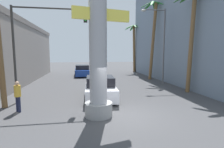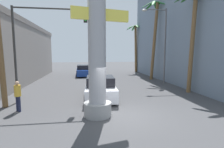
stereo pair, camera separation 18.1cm
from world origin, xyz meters
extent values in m
plane|color=#424244|center=(0.00, 10.00, 0.00)|extent=(91.06, 91.06, 0.00)
cube|color=slate|center=(10.77, 10.55, 6.36)|extent=(7.51, 21.59, 12.72)
cylinder|color=#9E9EA3|center=(-1.18, 0.20, 4.04)|extent=(0.87, 0.87, 8.09)
cylinder|color=gray|center=(-1.18, 0.20, 0.35)|extent=(1.39, 1.39, 0.70)
cube|color=#F2E04C|center=(-0.98, 0.20, 5.01)|extent=(2.83, 0.78, 0.56)
cylinder|color=#59595E|center=(6.16, 8.43, 3.78)|extent=(0.16, 0.16, 7.55)
cylinder|color=#59595E|center=(5.06, 8.43, 7.40)|extent=(2.21, 0.10, 0.10)
ellipsoid|color=beige|center=(3.95, 8.43, 7.30)|extent=(0.56, 0.28, 0.20)
cylinder|color=#333333|center=(-6.16, 3.39, 3.04)|extent=(0.14, 0.14, 6.07)
cylinder|color=#333333|center=(-3.55, 3.39, 5.97)|extent=(5.22, 0.10, 0.10)
cube|color=black|center=(-1.73, 3.39, 5.52)|extent=(0.24, 0.24, 0.70)
sphere|color=red|center=(-1.73, 3.26, 5.74)|extent=(0.14, 0.14, 0.14)
sphere|color=yellow|center=(-1.73, 3.26, 5.52)|extent=(0.14, 0.14, 0.14)
sphere|color=green|center=(-1.73, 3.26, 5.30)|extent=(0.14, 0.14, 0.14)
cylinder|color=black|center=(-1.65, 5.90, 0.32)|extent=(0.24, 0.65, 0.64)
cylinder|color=black|center=(0.27, 5.83, 0.32)|extent=(0.24, 0.65, 0.64)
cylinder|color=black|center=(-1.78, 2.30, 0.32)|extent=(0.24, 0.65, 0.64)
cylinder|color=black|center=(0.13, 2.23, 0.32)|extent=(0.24, 0.65, 0.64)
cube|color=silver|center=(-0.76, 4.07, 0.56)|extent=(2.21, 5.22, 0.80)
cube|color=black|center=(-0.77, 3.68, 1.26)|extent=(1.94, 2.23, 0.60)
cylinder|color=black|center=(-3.14, 18.05, 0.32)|extent=(0.25, 0.65, 0.64)
cylinder|color=black|center=(-1.32, 18.14, 0.32)|extent=(0.25, 0.65, 0.64)
cylinder|color=black|center=(-2.97, 14.81, 0.32)|extent=(0.25, 0.65, 0.64)
cylinder|color=black|center=(-1.15, 14.90, 0.32)|extent=(0.25, 0.65, 0.64)
cube|color=navy|center=(-2.14, 16.47, 0.56)|extent=(2.16, 4.73, 0.80)
cube|color=black|center=(-2.14, 16.47, 1.26)|extent=(1.90, 2.64, 0.60)
cylinder|color=brown|center=(6.72, 20.97, 3.89)|extent=(0.54, 0.60, 7.80)
ellipsoid|color=#1F5F2D|center=(7.45, 20.95, 7.54)|extent=(1.55, 0.45, 0.90)
ellipsoid|color=#1F752D|center=(7.19, 21.51, 7.56)|extent=(1.33, 1.38, 0.84)
ellipsoid|color=#25762D|center=(6.49, 21.73, 7.54)|extent=(0.59, 1.57, 0.90)
ellipsoid|color=#23782D|center=(5.81, 21.14, 7.52)|extent=(1.55, 0.78, 0.95)
ellipsoid|color=#2D752D|center=(5.82, 20.65, 7.60)|extent=(1.64, 0.82, 0.72)
ellipsoid|color=#2D622D|center=(6.59, 20.06, 7.61)|extent=(0.41, 1.63, 0.68)
ellipsoid|color=#25602D|center=(7.00, 20.15, 7.57)|extent=(1.04, 1.56, 0.81)
cylinder|color=brown|center=(6.58, 4.48, 3.92)|extent=(0.43, 0.52, 7.85)
cylinder|color=brown|center=(6.35, 11.78, 4.57)|extent=(0.89, 0.43, 9.15)
ellipsoid|color=#20762D|center=(7.23, 12.02, 8.89)|extent=(1.55, 0.41, 0.91)
ellipsoid|color=#2B752D|center=(6.82, 12.77, 8.93)|extent=(1.12, 1.55, 0.79)
ellipsoid|color=#29772D|center=(6.04, 12.81, 8.93)|extent=(0.99, 1.59, 0.81)
ellipsoid|color=#21692D|center=(5.55, 12.05, 8.88)|extent=(1.52, 0.36, 0.94)
ellipsoid|color=#26732D|center=(5.96, 11.33, 8.88)|extent=(1.09, 1.49, 0.94)
ellipsoid|color=#22762D|center=(6.73, 11.27, 8.92)|extent=(0.96, 1.59, 0.83)
cylinder|color=#1E233F|center=(-5.51, 1.57, 0.43)|extent=(0.14, 0.14, 0.85)
cylinder|color=#1E233F|center=(-5.36, 1.44, 0.43)|extent=(0.14, 0.14, 0.85)
cylinder|color=gold|center=(-5.43, 1.50, 1.16)|extent=(0.48, 0.48, 0.61)
sphere|color=tan|center=(-5.43, 1.50, 1.57)|extent=(0.22, 0.22, 0.22)
camera|label=1|loc=(-1.88, -8.38, 3.17)|focal=28.00mm
camera|label=2|loc=(-1.70, -8.41, 3.17)|focal=28.00mm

